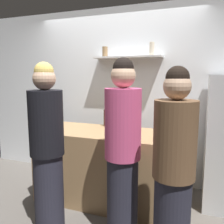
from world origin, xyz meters
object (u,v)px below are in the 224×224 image
at_px(baking_pan, 170,132).
at_px(person_brown_jacket, 174,172).
at_px(wine_bottle_amber_glass, 106,117).
at_px(water_bottle_plastic, 53,123).
at_px(person_blonde, 47,150).
at_px(person_pink_top, 123,153).
at_px(wine_bottle_green_glass, 55,117).
at_px(utensil_holder, 124,125).

height_order(baking_pan, person_brown_jacket, person_brown_jacket).
distance_m(baking_pan, person_brown_jacket, 0.98).
xyz_separation_m(wine_bottle_amber_glass, water_bottle_plastic, (-0.50, -0.54, -0.01)).
relative_size(wine_bottle_amber_glass, person_brown_jacket, 0.19).
relative_size(baking_pan, person_blonde, 0.20).
height_order(baking_pan, person_blonde, person_blonde).
bearing_deg(baking_pan, person_pink_top, -113.64).
height_order(wine_bottle_green_glass, person_brown_jacket, person_brown_jacket).
xyz_separation_m(baking_pan, wine_bottle_amber_glass, (-0.88, 0.14, 0.10)).
xyz_separation_m(baking_pan, wine_bottle_green_glass, (-1.54, -0.13, 0.10)).
bearing_deg(wine_bottle_green_glass, wine_bottle_amber_glass, 22.50).
bearing_deg(person_pink_top, person_blonde, -135.13).
relative_size(water_bottle_plastic, person_brown_jacket, 0.15).
bearing_deg(water_bottle_plastic, person_blonde, -61.83).
bearing_deg(utensil_holder, wine_bottle_amber_glass, 156.73).
bearing_deg(person_blonde, wine_bottle_amber_glass, 45.79).
relative_size(baking_pan, wine_bottle_amber_glass, 1.07).
relative_size(baking_pan, utensil_holder, 1.52).
xyz_separation_m(baking_pan, person_pink_top, (-0.35, -0.79, -0.06)).
relative_size(utensil_holder, person_pink_top, 0.13).
bearing_deg(wine_bottle_amber_glass, water_bottle_plastic, -132.52).
distance_m(wine_bottle_green_glass, wine_bottle_amber_glass, 0.71).
xyz_separation_m(water_bottle_plastic, person_blonde, (0.28, -0.52, -0.16)).
height_order(utensil_holder, person_brown_jacket, person_brown_jacket).
height_order(utensil_holder, person_blonde, person_blonde).
bearing_deg(wine_bottle_amber_glass, person_brown_jacket, -47.23).
bearing_deg(person_blonde, utensil_holder, 28.44).
bearing_deg(person_brown_jacket, water_bottle_plastic, 33.15).
xyz_separation_m(wine_bottle_green_glass, person_blonde, (0.43, -0.79, -0.18)).
bearing_deg(wine_bottle_green_glass, water_bottle_plastic, -59.83).
relative_size(utensil_holder, person_blonde, 0.13).
xyz_separation_m(utensil_holder, person_blonde, (-0.52, -0.93, -0.11)).
relative_size(wine_bottle_amber_glass, person_blonde, 0.18).
relative_size(wine_bottle_green_glass, person_blonde, 0.19).
distance_m(wine_bottle_green_glass, water_bottle_plastic, 0.31).
relative_size(utensil_holder, water_bottle_plastic, 0.88).
bearing_deg(person_pink_top, baking_pan, 101.80).
xyz_separation_m(wine_bottle_amber_glass, person_pink_top, (0.54, -0.93, -0.15)).
bearing_deg(water_bottle_plastic, utensil_holder, 27.52).
distance_m(water_bottle_plastic, person_blonde, 0.61).
relative_size(baking_pan, water_bottle_plastic, 1.34).
height_order(person_brown_jacket, person_pink_top, person_pink_top).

